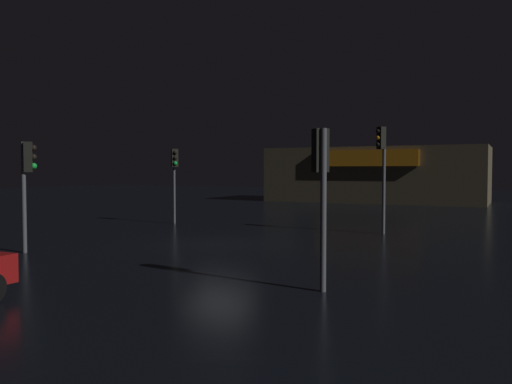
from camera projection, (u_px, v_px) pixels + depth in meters
ground_plane at (220, 244)px, 19.44m from camera, size 120.00×120.00×0.00m
store_building at (376, 175)px, 45.53m from camera, size 17.98×7.90×4.63m
traffic_signal_main at (321, 174)px, 11.82m from camera, size 0.42×0.42×3.65m
traffic_signal_opposite at (382, 158)px, 22.33m from camera, size 0.41×0.43×4.55m
traffic_signal_cross_left at (27, 174)px, 17.29m from camera, size 0.42×0.42×3.65m
traffic_signal_cross_right at (175, 168)px, 26.69m from camera, size 0.42×0.42×3.79m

